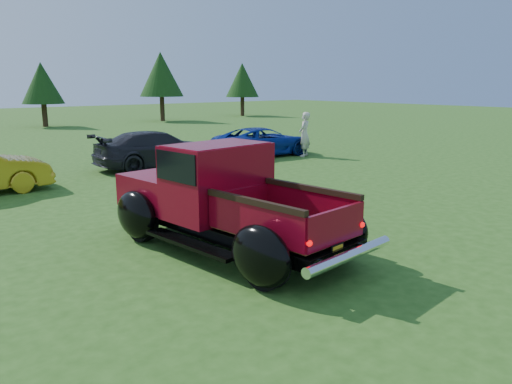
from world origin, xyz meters
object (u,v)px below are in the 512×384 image
tree_mid_right (42,83)px  pickup_truck (217,198)px  show_car_grey (157,149)px  show_car_blue (263,142)px  spectator (304,134)px  tree_far_east (242,80)px  tree_east (161,74)px

tree_mid_right → pickup_truck: tree_mid_right is taller
show_car_grey → show_car_blue: show_car_grey is taller
pickup_truck → spectator: (9.54, 7.15, 0.00)m
show_car_blue → spectator: spectator is taller
tree_mid_right → spectator: size_ratio=2.41×
tree_far_east → show_car_grey: tree_far_east is taller
show_car_grey → tree_mid_right: bearing=-4.0°
tree_mid_right → spectator: bearing=-80.9°
pickup_truck → spectator: 11.92m
tree_mid_right → tree_far_east: (18.00, 0.50, 0.27)m
tree_east → pickup_truck: size_ratio=1.02×
spectator → tree_mid_right: bearing=-107.3°
tree_mid_right → spectator: (3.52, -21.86, -2.06)m
tree_mid_right → tree_far_east: size_ratio=0.92×
tree_east → show_car_blue: tree_east is taller
tree_east → tree_far_east: size_ratio=1.12×
tree_mid_right → pickup_truck: 29.70m
tree_far_east → show_car_blue: (-15.69, -21.12, -2.65)m
tree_east → show_car_blue: 21.43m
show_car_grey → spectator: 6.20m
tree_mid_right → tree_east: size_ratio=0.81×
tree_mid_right → pickup_truck: bearing=-101.7°
tree_east → pickup_truck: (-15.02, -28.51, -2.75)m
tree_far_east → show_car_blue: bearing=-126.6°
tree_east → spectator: size_ratio=2.96×
tree_mid_right → show_car_grey: size_ratio=0.97×
tree_mid_right → show_car_blue: (2.31, -20.62, -2.38)m
tree_mid_right → spectator: 22.24m
spectator → show_car_grey: bearing=-40.1°
tree_mid_right → pickup_truck: (-6.02, -29.01, -2.07)m
pickup_truck → show_car_blue: bearing=39.8°
show_car_grey → spectator: bearing=-100.6°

